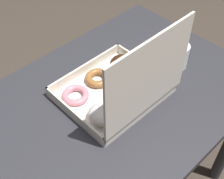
# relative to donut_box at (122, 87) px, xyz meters

# --- Properties ---
(dining_table) EXTENTS (0.99, 0.72, 0.74)m
(dining_table) POSITION_rel_donut_box_xyz_m (-0.00, -0.02, -0.18)
(dining_table) COLOR #2D2D33
(dining_table) RESTS_ON ground_plane
(donut_box) EXTENTS (0.35, 0.31, 0.33)m
(donut_box) POSITION_rel_donut_box_xyz_m (0.00, 0.00, 0.00)
(donut_box) COLOR silver
(donut_box) RESTS_ON dining_table
(coffee_mug) EXTENTS (0.08, 0.08, 0.10)m
(coffee_mug) POSITION_rel_donut_box_xyz_m (-0.28, 0.03, -0.00)
(coffee_mug) COLOR white
(coffee_mug) RESTS_ON dining_table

